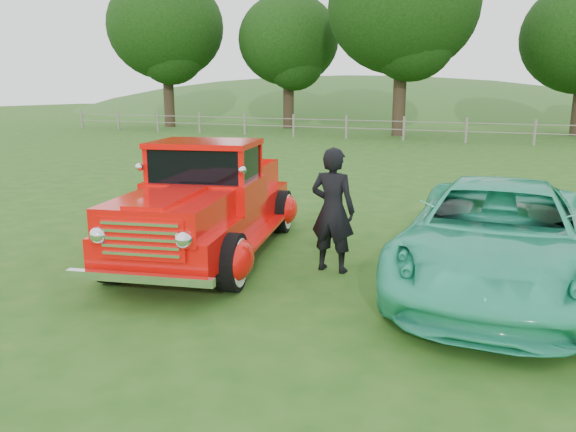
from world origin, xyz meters
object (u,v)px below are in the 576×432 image
at_px(tree_mid_west, 289,40).
at_px(red_pickup, 208,204).
at_px(tree_far_west, 166,27).
at_px(teal_sedan, 497,236).
at_px(tree_near_west, 403,6).
at_px(man, 333,210).

height_order(tree_mid_west, red_pickup, tree_mid_west).
xyz_separation_m(tree_far_west, tree_mid_west, (8.00, 2.00, -0.94)).
distance_m(tree_far_west, tree_mid_west, 8.30).
relative_size(tree_mid_west, teal_sedan, 1.71).
distance_m(tree_far_west, tree_near_west, 16.03).
distance_m(tree_far_west, man, 32.83).
relative_size(red_pickup, teal_sedan, 1.06).
relative_size(tree_near_west, teal_sedan, 2.11).
xyz_separation_m(tree_near_west, red_pickup, (2.72, -23.81, -6.00)).
relative_size(tree_far_west, teal_sedan, 2.01).
bearing_deg(teal_sedan, man, -175.72).
relative_size(tree_far_west, tree_near_west, 0.95).
bearing_deg(tree_mid_west, tree_near_west, -20.56).
bearing_deg(teal_sedan, tree_near_west, 104.54).
bearing_deg(man, tree_mid_west, -62.61).
bearing_deg(tree_mid_west, man, -64.54).
bearing_deg(tree_far_west, teal_sedan, -46.99).
relative_size(tree_far_west, red_pickup, 1.89).
bearing_deg(red_pickup, tree_near_west, 83.48).
relative_size(tree_far_west, man, 5.62).
height_order(tree_far_west, tree_near_west, tree_near_west).
bearing_deg(tree_far_west, man, -50.07).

